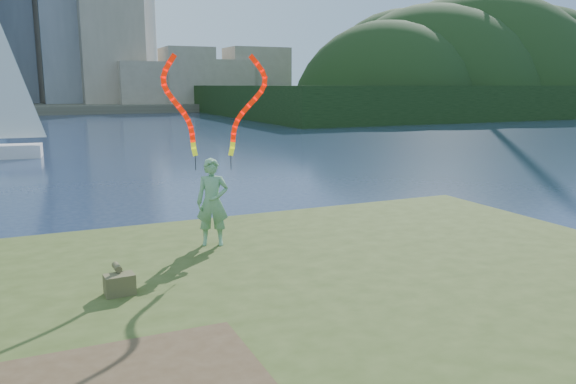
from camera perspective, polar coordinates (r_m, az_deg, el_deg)
name	(u,v)px	position (r m, az deg, el deg)	size (l,w,h in m)	color
ground	(230,323)	(9.98, -5.87, -13.12)	(320.00, 320.00, 0.00)	#1B2844
grassy_knoll	(284,364)	(7.90, -0.43, -17.12)	(20.00, 18.00, 0.80)	#374619
far_shore	(52,106)	(103.79, -22.82, 8.06)	(320.00, 40.00, 1.20)	#514B3B
wooded_hill	(473,111)	(92.83, 18.28, 7.86)	(78.00, 50.00, 63.00)	black
woman_with_ribbons	(212,178)	(11.46, -7.70, 1.43)	(1.98, 0.82, 4.16)	#1E7126
canvas_bag	(119,283)	(9.32, -16.75, -8.86)	(0.48, 0.54, 0.43)	#444224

